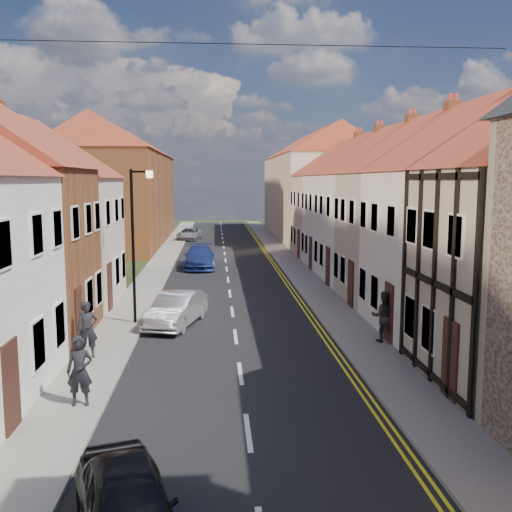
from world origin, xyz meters
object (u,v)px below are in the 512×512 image
object	(u,v)px
pedestrian_right	(384,316)
pedestrian_left_b	(87,330)
car_far	(200,257)
pedestrian_left	(80,371)
car_mid	(176,309)
car_distant	(189,234)
car_near	(127,506)
lamppost	(135,236)

from	to	relation	value
pedestrian_right	pedestrian_left_b	distance (m)	9.92
car_far	pedestrian_left	world-z (taller)	pedestrian_left
car_mid	pedestrian_left_b	distance (m)	4.96
car_far	car_distant	world-z (taller)	car_far
car_mid	pedestrian_left_b	bearing A→B (deg)	-104.63
pedestrian_left	pedestrian_right	size ratio (longest dim) A/B	0.99
car_near	car_mid	bearing A→B (deg)	73.84
lamppost	pedestrian_left	size ratio (longest dim) A/B	3.42
car_near	pedestrian_right	xyz separation A→B (m)	(7.23, 10.46, 0.39)
car_near	pedestrian_left_b	xyz separation A→B (m)	(-2.63, 9.36, 0.40)
car_distant	pedestrian_left	xyz separation A→B (m)	(-0.89, -40.75, 0.41)
car_far	car_distant	xyz separation A→B (m)	(-1.45, 17.67, -0.11)
car_mid	car_near	bearing A→B (deg)	-73.65
car_mid	pedestrian_left_b	size ratio (longest dim) A/B	2.25
pedestrian_left	lamppost	bearing A→B (deg)	86.49
car_mid	pedestrian_left	world-z (taller)	pedestrian_left
lamppost	pedestrian_left	world-z (taller)	lamppost
pedestrian_left	pedestrian_left_b	xyz separation A→B (m)	(-0.67, 3.94, 0.02)
lamppost	car_mid	xyz separation A→B (m)	(1.55, -0.18, -2.87)
car_distant	car_mid	bearing A→B (deg)	-80.82
car_distant	pedestrian_left_b	size ratio (longest dim) A/B	2.35
lamppost	pedestrian_right	bearing A→B (deg)	-20.53
car_mid	car_distant	bearing A→B (deg)	107.47
car_distant	pedestrian_left	size ratio (longest dim) A/B	2.41
car_distant	pedestrian_left	world-z (taller)	pedestrian_left
car_far	car_mid	bearing A→B (deg)	-92.69
lamppost	pedestrian_left_b	size ratio (longest dim) A/B	3.33
lamppost	pedestrian_left_b	xyz separation A→B (m)	(-0.95, -4.44, -2.52)
car_far	pedestrian_left	xyz separation A→B (m)	(-2.34, -23.08, 0.29)
pedestrian_left	car_near	bearing A→B (deg)	-71.67
car_mid	pedestrian_left_b	world-z (taller)	pedestrian_left_b
car_mid	car_distant	world-z (taller)	car_mid
car_distant	lamppost	bearing A→B (deg)	-83.56
pedestrian_right	pedestrian_left_b	size ratio (longest dim) A/B	0.99
car_near	pedestrian_left	bearing A→B (deg)	93.22
car_near	pedestrian_right	world-z (taller)	pedestrian_right
car_far	pedestrian_left	bearing A→B (deg)	-96.53
lamppost	pedestrian_right	distance (m)	9.85
car_near	car_distant	size ratio (longest dim) A/B	0.86
car_far	pedestrian_left_b	bearing A→B (deg)	-99.68
car_mid	car_distant	distance (m)	32.56
pedestrian_left	car_mid	bearing A→B (deg)	75.80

